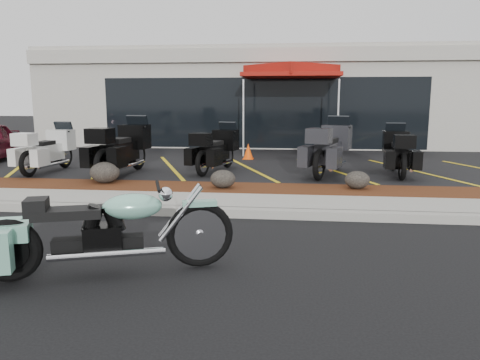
# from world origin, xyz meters

# --- Properties ---
(ground) EXTENTS (90.00, 90.00, 0.00)m
(ground) POSITION_xyz_m (0.00, 0.00, 0.00)
(ground) COLOR black
(ground) RESTS_ON ground
(curb) EXTENTS (24.00, 0.25, 0.15)m
(curb) POSITION_xyz_m (0.00, 0.90, 0.07)
(curb) COLOR gray
(curb) RESTS_ON ground
(sidewalk) EXTENTS (24.00, 1.20, 0.15)m
(sidewalk) POSITION_xyz_m (0.00, 1.60, 0.07)
(sidewalk) COLOR gray
(sidewalk) RESTS_ON ground
(mulch_bed) EXTENTS (24.00, 1.20, 0.16)m
(mulch_bed) POSITION_xyz_m (0.00, 2.80, 0.08)
(mulch_bed) COLOR #33180B
(mulch_bed) RESTS_ON ground
(upper_lot) EXTENTS (26.00, 9.60, 0.15)m
(upper_lot) POSITION_xyz_m (0.00, 8.20, 0.07)
(upper_lot) COLOR black
(upper_lot) RESTS_ON ground
(dealership_building) EXTENTS (18.00, 8.16, 4.00)m
(dealership_building) POSITION_xyz_m (0.00, 14.47, 2.01)
(dealership_building) COLOR #A19D91
(dealership_building) RESTS_ON ground
(boulder_left) EXTENTS (0.67, 0.56, 0.48)m
(boulder_left) POSITION_xyz_m (-3.04, 3.00, 0.40)
(boulder_left) COLOR black
(boulder_left) RESTS_ON mulch_bed
(boulder_mid) EXTENTS (0.54, 0.45, 0.38)m
(boulder_mid) POSITION_xyz_m (-0.30, 2.71, 0.35)
(boulder_mid) COLOR black
(boulder_mid) RESTS_ON mulch_bed
(boulder_right) EXTENTS (0.53, 0.44, 0.37)m
(boulder_right) POSITION_xyz_m (2.53, 2.93, 0.35)
(boulder_right) COLOR black
(boulder_right) RESTS_ON mulch_bed
(hero_cruiser) EXTENTS (3.14, 1.71, 1.08)m
(hero_cruiser) POSITION_xyz_m (0.06, -1.62, 0.54)
(hero_cruiser) COLOR #7EC5AA
(hero_cruiser) RESTS_ON ground
(touring_white) EXTENTS (1.02, 2.25, 1.27)m
(touring_white) POSITION_xyz_m (-5.07, 5.17, 0.79)
(touring_white) COLOR white
(touring_white) RESTS_ON upper_lot
(touring_black_front) EXTENTS (1.25, 2.60, 1.46)m
(touring_black_front) POSITION_xyz_m (-2.96, 5.08, 0.88)
(touring_black_front) COLOR black
(touring_black_front) RESTS_ON upper_lot
(touring_black_mid) EXTENTS (1.37, 2.32, 1.27)m
(touring_black_mid) POSITION_xyz_m (-0.62, 5.68, 0.78)
(touring_black_mid) COLOR black
(touring_black_mid) RESTS_ON upper_lot
(touring_grey) EXTENTS (1.69, 2.66, 1.45)m
(touring_grey) POSITION_xyz_m (2.35, 5.58, 0.87)
(touring_grey) COLOR #28282C
(touring_grey) RESTS_ON upper_lot
(touring_black_rear) EXTENTS (1.00, 2.24, 1.27)m
(touring_black_rear) POSITION_xyz_m (3.84, 5.70, 0.78)
(touring_black_rear) COLOR black
(touring_black_rear) RESTS_ON upper_lot
(traffic_cone) EXTENTS (0.31, 0.31, 0.49)m
(traffic_cone) POSITION_xyz_m (-0.23, 7.61, 0.40)
(traffic_cone) COLOR #FC4D08
(traffic_cone) RESTS_ON upper_lot
(popup_canopy) EXTENTS (3.94, 3.94, 3.04)m
(popup_canopy) POSITION_xyz_m (1.06, 9.84, 2.91)
(popup_canopy) COLOR silver
(popup_canopy) RESTS_ON upper_lot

